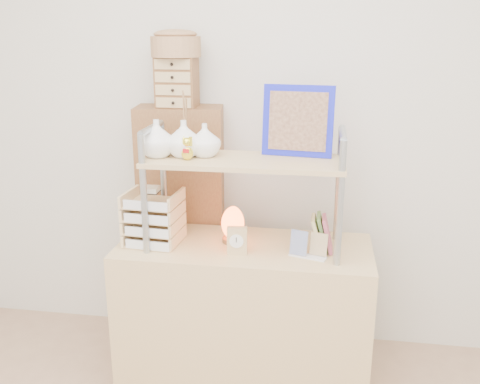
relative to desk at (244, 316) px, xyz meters
The scene contains 10 objects.
room_shell 1.55m from the desk, 90.00° to the right, with size 3.42×3.41×2.61m.
desk is the anchor object (origin of this frame).
cabinet 0.62m from the desk, 137.23° to the left, with size 0.45×0.24×1.35m, color brown.
hutch 0.83m from the desk, behind, with size 0.93×0.34×0.75m.
letter_tray 0.65m from the desk, behind, with size 0.25×0.24×0.28m.
salt_lamp 0.47m from the desk, 148.96° to the left, with size 0.12×0.11×0.18m.
desk_clock 0.45m from the desk, 99.77° to the right, with size 0.09×0.05×0.13m.
postcard_stand 0.52m from the desk, 15.80° to the right, with size 0.18×0.09×0.12m.
drawer_chest 1.22m from the desk, 138.99° to the left, with size 0.20×0.16×0.25m.
woven_basket 1.38m from the desk, 138.81° to the left, with size 0.25×0.25×0.10m, color #9A6C46.
Camera 1 is at (0.35, -1.12, 1.73)m, focal length 40.00 mm.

